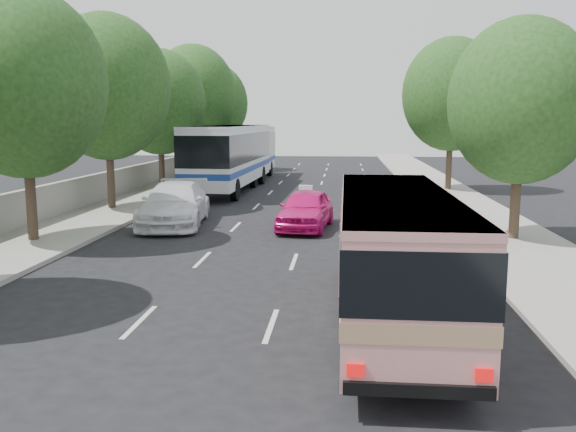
# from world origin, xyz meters

# --- Properties ---
(ground) EXTENTS (120.00, 120.00, 0.00)m
(ground) POSITION_xyz_m (0.00, 0.00, 0.00)
(ground) COLOR black
(ground) RESTS_ON ground
(sidewalk_left) EXTENTS (4.00, 90.00, 0.15)m
(sidewalk_left) POSITION_xyz_m (-8.50, 20.00, 0.07)
(sidewalk_left) COLOR #9E998E
(sidewalk_left) RESTS_ON ground
(sidewalk_right) EXTENTS (4.00, 90.00, 0.12)m
(sidewalk_right) POSITION_xyz_m (8.50, 20.00, 0.06)
(sidewalk_right) COLOR #9E998E
(sidewalk_right) RESTS_ON ground
(low_wall) EXTENTS (0.30, 90.00, 1.50)m
(low_wall) POSITION_xyz_m (-10.30, 20.00, 0.90)
(low_wall) COLOR #9E998E
(low_wall) RESTS_ON sidewalk_left
(tree_left_b) EXTENTS (5.70, 5.70, 8.88)m
(tree_left_b) POSITION_xyz_m (-8.42, 5.94, 5.82)
(tree_left_b) COLOR #38281E
(tree_left_b) RESTS_ON ground
(tree_left_c) EXTENTS (6.00, 6.00, 9.35)m
(tree_left_c) POSITION_xyz_m (-8.62, 13.94, 6.12)
(tree_left_c) COLOR #38281E
(tree_left_c) RESTS_ON ground
(tree_left_d) EXTENTS (5.52, 5.52, 8.60)m
(tree_left_d) POSITION_xyz_m (-8.52, 21.94, 5.63)
(tree_left_d) COLOR #38281E
(tree_left_d) RESTS_ON ground
(tree_left_e) EXTENTS (6.30, 6.30, 9.82)m
(tree_left_e) POSITION_xyz_m (-8.42, 29.94, 6.43)
(tree_left_e) COLOR #38281E
(tree_left_e) RESTS_ON ground
(tree_left_f) EXTENTS (5.88, 5.88, 9.16)m
(tree_left_f) POSITION_xyz_m (-8.62, 37.94, 6.00)
(tree_left_f) COLOR #38281E
(tree_left_f) RESTS_ON ground
(tree_right_near) EXTENTS (5.10, 5.10, 7.95)m
(tree_right_near) POSITION_xyz_m (8.78, 7.94, 5.20)
(tree_right_near) COLOR #38281E
(tree_right_near) RESTS_ON ground
(tree_right_far) EXTENTS (6.00, 6.00, 9.35)m
(tree_right_far) POSITION_xyz_m (9.08, 23.94, 6.12)
(tree_right_far) COLOR #38281E
(tree_right_far) RESTS_ON ground
(pink_bus) EXTENTS (2.30, 8.94, 2.85)m
(pink_bus) POSITION_xyz_m (3.61, -1.71, 1.77)
(pink_bus) COLOR tan
(pink_bus) RESTS_ON ground
(pink_taxi) EXTENTS (2.38, 4.84, 1.59)m
(pink_taxi) POSITION_xyz_m (1.00, 9.89, 0.79)
(pink_taxi) COLOR #DF1377
(pink_taxi) RESTS_ON ground
(white_pickup) EXTENTS (3.15, 6.33, 1.77)m
(white_pickup) POSITION_xyz_m (-4.50, 10.20, 0.88)
(white_pickup) COLOR white
(white_pickup) RESTS_ON ground
(tour_coach_front) EXTENTS (3.28, 13.51, 4.02)m
(tour_coach_front) POSITION_xyz_m (-4.50, 22.79, 2.42)
(tour_coach_front) COLOR white
(tour_coach_front) RESTS_ON ground
(tour_coach_rear) EXTENTS (2.80, 12.73, 3.81)m
(tour_coach_rear) POSITION_xyz_m (-4.50, 29.16, 2.29)
(tour_coach_rear) COLOR silver
(tour_coach_rear) RESTS_ON ground
(taxi_roof_sign) EXTENTS (0.57, 0.24, 0.18)m
(taxi_roof_sign) POSITION_xyz_m (1.00, 9.89, 1.68)
(taxi_roof_sign) COLOR silver
(taxi_roof_sign) RESTS_ON pink_taxi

